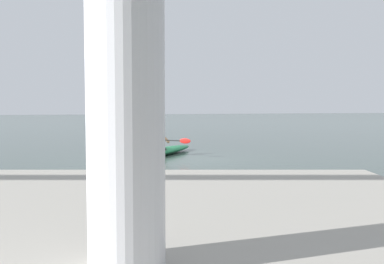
% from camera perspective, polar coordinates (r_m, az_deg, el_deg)
% --- Properties ---
extents(ground_plane, '(160.00, 160.00, 0.00)m').
position_cam_1_polar(ground_plane, '(13.24, -2.09, -3.76)').
color(ground_plane, '#384742').
extents(kayak, '(3.67, 4.05, 0.25)m').
position_cam_1_polar(kayak, '(14.24, -4.58, -2.74)').
color(kayak, '#19723F').
rests_on(kayak, ground).
extents(kayaker, '(1.89, 1.67, 0.74)m').
position_cam_1_polar(kayaker, '(14.26, -4.46, -0.97)').
color(kayaker, yellow).
rests_on(kayaker, kayak).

